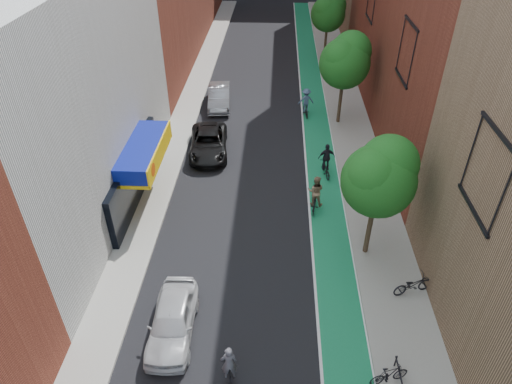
# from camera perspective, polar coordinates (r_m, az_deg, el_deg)

# --- Properties ---
(bike_lane) EXTENTS (2.00, 68.00, 0.01)m
(bike_lane) POSITION_cam_1_polar(r_m,az_deg,el_deg) (36.66, 7.34, 10.02)
(bike_lane) COLOR #13703E
(bike_lane) RESTS_ON ground
(sidewalk_left) EXTENTS (2.00, 68.00, 0.15)m
(sidewalk_left) POSITION_cam_1_polar(r_m,az_deg,el_deg) (37.16, -8.46, 10.41)
(sidewalk_left) COLOR gray
(sidewalk_left) RESTS_ON ground
(sidewalk_right) EXTENTS (3.00, 68.00, 0.15)m
(sidewalk_right) POSITION_cam_1_polar(r_m,az_deg,el_deg) (36.92, 11.28, 9.92)
(sidewalk_right) COLOR gray
(sidewalk_right) RESTS_ON ground
(building_left_white) EXTENTS (8.00, 20.00, 12.00)m
(building_left_white) POSITION_cam_1_polar(r_m,az_deg,el_deg) (26.04, -25.30, 10.23)
(building_left_white) COLOR silver
(building_left_white) RESTS_ON ground
(tree_near) EXTENTS (3.40, 3.36, 6.42)m
(tree_near) POSITION_cam_1_polar(r_m,az_deg,el_deg) (20.83, 15.27, 2.00)
(tree_near) COLOR #332619
(tree_near) RESTS_ON ground
(tree_mid) EXTENTS (3.55, 3.53, 6.74)m
(tree_mid) POSITION_cam_1_polar(r_m,az_deg,el_deg) (33.15, 11.15, 15.97)
(tree_mid) COLOR #332619
(tree_mid) RESTS_ON ground
(tree_far) EXTENTS (3.30, 3.25, 6.21)m
(tree_far) POSITION_cam_1_polar(r_m,az_deg,el_deg) (46.58, 9.07, 21.42)
(tree_far) COLOR #332619
(tree_far) RESTS_ON ground
(parked_car_white) EXTENTS (1.85, 4.40, 1.49)m
(parked_car_white) POSITION_cam_1_polar(r_m,az_deg,el_deg) (19.55, -10.41, -15.52)
(parked_car_white) COLOR silver
(parked_car_white) RESTS_ON ground
(parked_car_black) EXTENTS (2.93, 5.47, 1.46)m
(parked_car_black) POSITION_cam_1_polar(r_m,az_deg,el_deg) (30.60, -5.95, 6.11)
(parked_car_black) COLOR black
(parked_car_black) RESTS_ON ground
(parked_car_silver) EXTENTS (2.09, 4.90, 1.57)m
(parked_car_silver) POSITION_cam_1_polar(r_m,az_deg,el_deg) (37.04, -4.62, 11.81)
(parked_car_silver) COLOR gray
(parked_car_silver) RESTS_ON ground
(cyclist_lead) EXTENTS (0.84, 1.68, 2.01)m
(cyclist_lead) POSITION_cam_1_polar(r_m,az_deg,el_deg) (18.00, -3.37, -21.59)
(cyclist_lead) COLOR black
(cyclist_lead) RESTS_ON ground
(cyclist_lane_near) EXTENTS (1.00, 1.60, 2.19)m
(cyclist_lane_near) POSITION_cam_1_polar(r_m,az_deg,el_deg) (25.28, 7.42, -0.43)
(cyclist_lane_near) COLOR black
(cyclist_lane_near) RESTS_ON ground
(cyclist_lane_mid) EXTENTS (1.10, 1.74, 2.12)m
(cyclist_lane_mid) POSITION_cam_1_polar(r_m,az_deg,el_deg) (28.43, 8.77, 3.57)
(cyclist_lane_mid) COLOR black
(cyclist_lane_mid) RESTS_ON ground
(cyclist_lane_far) EXTENTS (1.27, 1.69, 2.17)m
(cyclist_lane_far) POSITION_cam_1_polar(r_m,az_deg,el_deg) (35.46, 6.25, 10.95)
(cyclist_lane_far) COLOR black
(cyclist_lane_far) RESTS_ON ground
(parked_bike_mid) EXTENTS (1.61, 0.90, 0.93)m
(parked_bike_mid) POSITION_cam_1_polar(r_m,az_deg,el_deg) (18.66, 16.32, -21.07)
(parked_bike_mid) COLOR black
(parked_bike_mid) RESTS_ON sidewalk_right
(parked_bike_far) EXTENTS (1.99, 1.24, 0.99)m
(parked_bike_far) POSITION_cam_1_polar(r_m,az_deg,el_deg) (21.79, 19.02, -10.89)
(parked_bike_far) COLOR black
(parked_bike_far) RESTS_ON sidewalk_right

